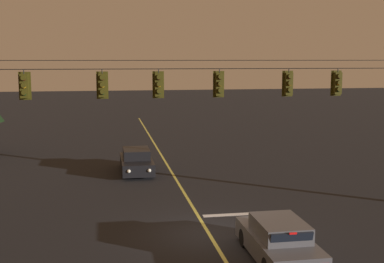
% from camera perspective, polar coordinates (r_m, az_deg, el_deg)
% --- Properties ---
extents(ground_plane, '(180.00, 180.00, 0.00)m').
position_cam_1_polar(ground_plane, '(19.91, 1.85, -11.29)').
color(ground_plane, black).
extents(lane_centre_stripe, '(0.14, 60.00, 0.01)m').
position_cam_1_polar(lane_centre_stripe, '(28.14, -1.75, -5.47)').
color(lane_centre_stripe, '#D1C64C').
rests_on(lane_centre_stripe, ground).
extents(stop_bar_paint, '(3.40, 0.36, 0.01)m').
position_cam_1_polar(stop_bar_paint, '(22.27, 5.60, -9.19)').
color(stop_bar_paint, silver).
rests_on(stop_bar_paint, ground).
extents(signal_span_assembly, '(20.67, 0.32, 7.61)m').
position_cam_1_polar(signal_span_assembly, '(21.59, 0.45, 1.06)').
color(signal_span_assembly, '#2D2116').
rests_on(signal_span_assembly, ground).
extents(traffic_light_leftmost, '(0.48, 0.41, 1.22)m').
position_cam_1_polar(traffic_light_leftmost, '(21.32, -18.28, 4.87)').
color(traffic_light_leftmost, black).
extents(traffic_light_left_inner, '(0.48, 0.41, 1.22)m').
position_cam_1_polar(traffic_light_left_inner, '(21.09, -10.02, 5.12)').
color(traffic_light_left_inner, black).
extents(traffic_light_centre, '(0.48, 0.41, 1.22)m').
position_cam_1_polar(traffic_light_centre, '(21.21, -3.76, 5.25)').
color(traffic_light_centre, black).
extents(traffic_light_right_inner, '(0.48, 0.41, 1.22)m').
position_cam_1_polar(traffic_light_right_inner, '(21.64, 3.09, 5.31)').
color(traffic_light_right_inner, black).
extents(traffic_light_rightmost, '(0.48, 0.41, 1.22)m').
position_cam_1_polar(traffic_light_rightmost, '(22.52, 10.78, 5.29)').
color(traffic_light_rightmost, black).
extents(traffic_light_far_right, '(0.48, 0.41, 1.22)m').
position_cam_1_polar(traffic_light_far_right, '(23.42, 16.00, 5.22)').
color(traffic_light_far_right, black).
extents(car_waiting_near_lane, '(1.80, 4.33, 1.39)m').
position_cam_1_polar(car_waiting_near_lane, '(17.46, 9.68, -12.00)').
color(car_waiting_near_lane, '#4C4C51').
rests_on(car_waiting_near_lane, ground).
extents(car_oncoming_lead, '(1.80, 4.42, 1.39)m').
position_cam_1_polar(car_oncoming_lead, '(30.09, -6.24, -3.36)').
color(car_oncoming_lead, black).
rests_on(car_oncoming_lead, ground).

